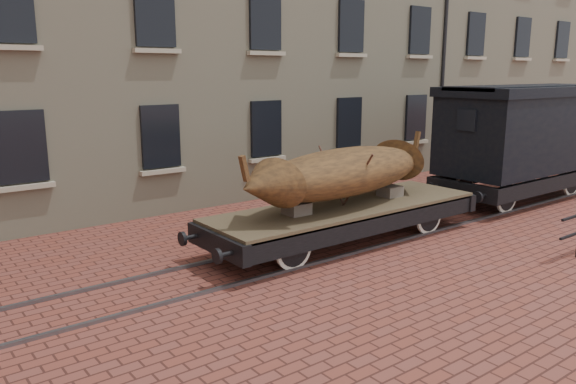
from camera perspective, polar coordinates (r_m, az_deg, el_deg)
ground at (r=13.42m, az=6.65°, el=-4.93°), size 90.00×90.00×0.00m
rail_track at (r=13.41m, az=6.65°, el=-4.80°), size 30.00×1.52×0.06m
flatcar_wagon at (r=13.06m, az=5.93°, el=-2.07°), size 7.76×2.10×1.17m
iron_boat at (r=12.79m, az=5.72°, el=2.06°), size 6.12×2.37×1.49m
goods_van at (r=18.59m, az=22.86°, el=5.91°), size 6.80×2.48×3.52m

